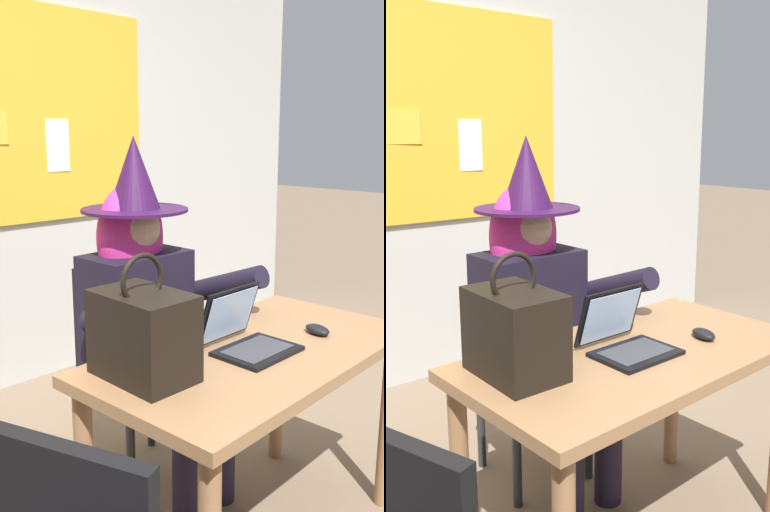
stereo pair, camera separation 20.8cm
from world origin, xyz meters
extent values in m
cube|color=white|center=(0.59, 1.85, 1.38)|extent=(0.15, 0.01, 0.30)
cube|color=#8E6642|center=(0.20, 0.05, 0.72)|extent=(1.21, 0.69, 0.04)
cylinder|color=#8E6642|center=(-0.35, 0.28, 0.35)|extent=(0.06, 0.06, 0.70)
cylinder|color=#8E6642|center=(0.71, 0.33, 0.35)|extent=(0.06, 0.06, 0.70)
cube|color=black|center=(0.19, 0.65, 0.44)|extent=(0.45, 0.45, 0.04)
cube|color=black|center=(0.20, 0.84, 0.69)|extent=(0.38, 0.07, 0.45)
cylinder|color=#262628|center=(0.34, 0.46, 0.21)|extent=(0.04, 0.04, 0.42)
cylinder|color=#262628|center=(0.00, 0.49, 0.21)|extent=(0.04, 0.04, 0.42)
cylinder|color=#262628|center=(0.37, 0.80, 0.21)|extent=(0.04, 0.04, 0.42)
cylinder|color=#262628|center=(0.03, 0.83, 0.21)|extent=(0.04, 0.04, 0.42)
cylinder|color=black|center=(0.30, 0.29, 0.23)|extent=(0.11, 0.11, 0.46)
cylinder|color=black|center=(0.10, 0.28, 0.23)|extent=(0.11, 0.11, 0.46)
cylinder|color=black|center=(0.30, 0.46, 0.49)|extent=(0.16, 0.43, 0.15)
cylinder|color=black|center=(0.10, 0.45, 0.49)|extent=(0.16, 0.43, 0.15)
cube|color=black|center=(0.19, 0.67, 0.72)|extent=(0.43, 0.27, 0.52)
cylinder|color=black|center=(0.45, 0.45, 0.83)|extent=(0.11, 0.47, 0.24)
cylinder|color=black|center=(-0.05, 0.43, 0.83)|extent=(0.11, 0.47, 0.24)
sphere|color=#D1A889|center=(0.19, 0.67, 1.08)|extent=(0.20, 0.20, 0.20)
ellipsoid|color=#D82D8C|center=(0.19, 0.70, 1.04)|extent=(0.31, 0.23, 0.44)
cylinder|color=#2D0F38|center=(0.19, 0.67, 1.16)|extent=(0.42, 0.42, 0.01)
cone|color=#2D0F38|center=(0.19, 0.67, 1.30)|extent=(0.21, 0.21, 0.29)
cube|color=black|center=(0.17, 0.02, 0.75)|extent=(0.27, 0.20, 0.01)
cube|color=#333338|center=(0.17, 0.02, 0.76)|extent=(0.23, 0.15, 0.00)
cube|color=black|center=(0.17, 0.15, 0.85)|extent=(0.27, 0.07, 0.19)
cube|color=#99B7E0|center=(0.17, 0.14, 0.85)|extent=(0.23, 0.06, 0.17)
ellipsoid|color=black|center=(0.46, -0.02, 0.76)|extent=(0.08, 0.11, 0.03)
cube|color=black|center=(-0.22, 0.14, 0.87)|extent=(0.20, 0.30, 0.26)
torus|color=black|center=(-0.22, 0.14, 1.04)|extent=(0.16, 0.02, 0.16)
camera|label=1|loc=(-1.24, -1.09, 1.45)|focal=40.25mm
camera|label=2|loc=(-1.08, -1.23, 1.45)|focal=40.25mm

